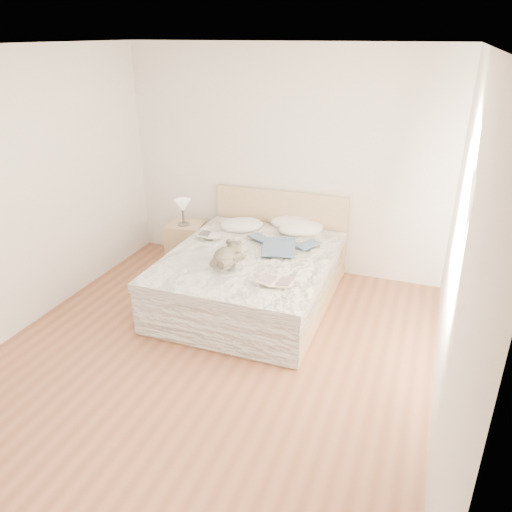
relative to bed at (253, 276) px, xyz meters
name	(u,v)px	position (x,y,z in m)	size (l,w,h in m)	color
floor	(208,358)	(0.00, -1.19, -0.31)	(4.00, 4.50, 0.00)	brown
ceiling	(193,46)	(0.00, -1.19, 2.39)	(4.00, 4.50, 0.00)	white
wall_back	(283,162)	(0.00, 1.06, 1.04)	(4.00, 0.02, 2.70)	white
wall_left	(12,197)	(-2.00, -1.19, 1.04)	(0.02, 4.50, 2.70)	white
wall_right	(460,258)	(2.00, -1.19, 1.04)	(0.02, 4.50, 2.70)	white
window	(460,229)	(1.99, -0.89, 1.14)	(0.02, 1.30, 1.10)	white
bed	(253,276)	(0.00, 0.00, 0.00)	(1.72, 2.14, 1.00)	tan
nightstand	(186,244)	(-1.15, 0.60, -0.03)	(0.45, 0.40, 0.56)	tan
table_lamp	(183,207)	(-1.14, 0.57, 0.49)	(0.25, 0.25, 0.33)	#4C4842
pillow_left	(242,225)	(-0.38, 0.62, 0.33)	(0.53, 0.37, 0.16)	white
pillow_middle	(292,223)	(0.18, 0.91, 0.33)	(0.54, 0.38, 0.16)	white
pillow_right	(301,228)	(0.34, 0.76, 0.33)	(0.54, 0.38, 0.16)	white
blouse	(279,247)	(0.25, 0.16, 0.32)	(0.57, 0.60, 0.02)	#374C6C
photo_book	(211,235)	(-0.60, 0.21, 0.32)	(0.30, 0.21, 0.02)	silver
childrens_book	(276,281)	(0.48, -0.64, 0.32)	(0.34, 0.23, 0.02)	#FCF2C9
teddy_bear	(224,262)	(-0.13, -0.47, 0.34)	(0.27, 0.38, 0.20)	brown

